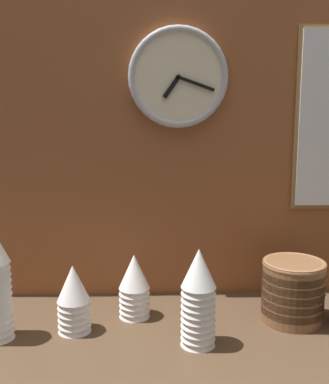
{
  "coord_description": "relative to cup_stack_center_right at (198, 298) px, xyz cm",
  "views": [
    {
      "loc": [
        -6.03,
        -119.12,
        60.12
      ],
      "look_at": [
        -1.5,
        4.0,
        36.84
      ],
      "focal_mm": 45.0,
      "sensor_mm": 36.0,
      "label": 1
    }
  ],
  "objects": [
    {
      "name": "ground_plane",
      "position": [
        -6.43,
        7.92,
        -14.53
      ],
      "size": [
        160.0,
        56.0,
        4.0
      ],
      "primitive_type": "cube",
      "color": "#4C3826"
    },
    {
      "name": "wall_tiled_back",
      "position": [
        -6.43,
        34.42,
        39.97
      ],
      "size": [
        160.0,
        3.0,
        105.0
      ],
      "color": "brown",
      "rests_on": "ground_plane"
    },
    {
      "name": "cup_stack_center_right",
      "position": [
        0.0,
        0.0,
        0.0
      ],
      "size": [
        8.76,
        8.76,
        25.06
      ],
      "color": "white",
      "rests_on": "ground_plane"
    },
    {
      "name": "cup_stack_center",
      "position": [
        -16.25,
        16.77,
        -3.39
      ],
      "size": [
        8.76,
        8.76,
        18.28
      ],
      "color": "white",
      "rests_on": "ground_plane"
    },
    {
      "name": "cup_stack_center_left",
      "position": [
        -31.98,
        8.43,
        -3.39
      ],
      "size": [
        8.76,
        8.76,
        18.28
      ],
      "color": "white",
      "rests_on": "ground_plane"
    },
    {
      "name": "bowl_stack_right",
      "position": [
        27.56,
        12.61,
        -3.5
      ],
      "size": [
        17.23,
        17.23,
        17.28
      ],
      "color": "brown",
      "rests_on": "ground_plane"
    },
    {
      "name": "wall_clock",
      "position": [
        -3.23,
        31.38,
        54.44
      ],
      "size": [
        29.15,
        2.7,
        29.15
      ],
      "color": "beige"
    }
  ]
}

